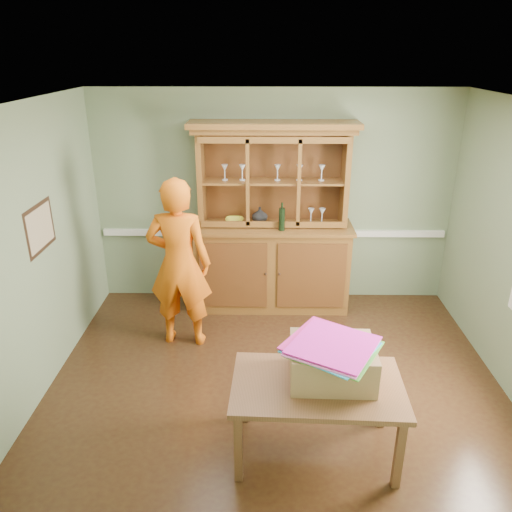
{
  "coord_description": "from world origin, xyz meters",
  "views": [
    {
      "loc": [
        -0.13,
        -4.11,
        3.11
      ],
      "look_at": [
        -0.2,
        0.4,
        1.23
      ],
      "focal_mm": 35.0,
      "sensor_mm": 36.0,
      "label": 1
    }
  ],
  "objects_px": {
    "china_hutch": "(272,246)",
    "person": "(179,264)",
    "cardboard_box": "(332,362)",
    "dining_table": "(317,392)"
  },
  "relations": [
    {
      "from": "china_hutch",
      "to": "person",
      "type": "height_order",
      "value": "china_hutch"
    },
    {
      "from": "cardboard_box",
      "to": "china_hutch",
      "type": "bearing_deg",
      "value": 99.8
    },
    {
      "from": "dining_table",
      "to": "person",
      "type": "distance_m",
      "value": 2.19
    },
    {
      "from": "cardboard_box",
      "to": "person",
      "type": "relative_size",
      "value": 0.34
    },
    {
      "from": "china_hutch",
      "to": "cardboard_box",
      "type": "xyz_separation_m",
      "value": [
        0.44,
        -2.53,
        0.01
      ]
    },
    {
      "from": "china_hutch",
      "to": "cardboard_box",
      "type": "height_order",
      "value": "china_hutch"
    },
    {
      "from": "china_hutch",
      "to": "person",
      "type": "relative_size",
      "value": 1.22
    },
    {
      "from": "dining_table",
      "to": "cardboard_box",
      "type": "height_order",
      "value": "cardboard_box"
    },
    {
      "from": "dining_table",
      "to": "cardboard_box",
      "type": "xyz_separation_m",
      "value": [
        0.11,
        0.07,
        0.23
      ]
    },
    {
      "from": "dining_table",
      "to": "cardboard_box",
      "type": "distance_m",
      "value": 0.27
    }
  ]
}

